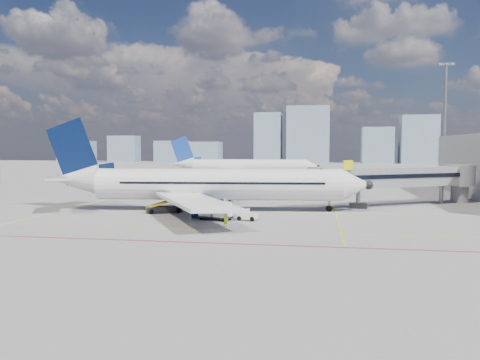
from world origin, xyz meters
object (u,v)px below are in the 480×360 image
Objects in this scene: baggage_tug at (246,214)px; cargo_dolly at (215,210)px; ramp_worker at (226,218)px; main_aircraft at (205,185)px; belt_loader at (165,207)px; second_aircraft at (243,167)px.

cargo_dolly reaches higher than baggage_tug.
main_aircraft is at bearing 55.94° from ramp_worker.
main_aircraft reaches higher than belt_loader.
cargo_dolly reaches higher than ramp_worker.
belt_loader is (-7.16, 4.46, -0.46)m from cargo_dolly.
cargo_dolly is 8.44m from belt_loader.
baggage_tug is at bearing -83.52° from second_aircraft.
main_aircraft reaches higher than cargo_dolly.
ramp_worker is (4.98, -11.53, -2.36)m from main_aircraft.
main_aircraft is 1.13× the size of second_aircraft.
second_aircraft is 62.10m from cargo_dolly.
ramp_worker is at bearing -67.22° from belt_loader.
main_aircraft is 18.72× the size of baggage_tug.
cargo_dolly is at bearing 58.00° from ramp_worker.
ramp_worker is at bearing -44.40° from cargo_dolly.
main_aircraft is 10.18× the size of cargo_dolly.
belt_loader is at bearing 79.07° from ramp_worker.
ramp_worker is at bearing -95.67° from baggage_tug.
main_aircraft is 9.85m from baggage_tug.
second_aircraft is 66.57m from ramp_worker.
second_aircraft reaches higher than ramp_worker.
main_aircraft is at bearing -88.91° from second_aircraft.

